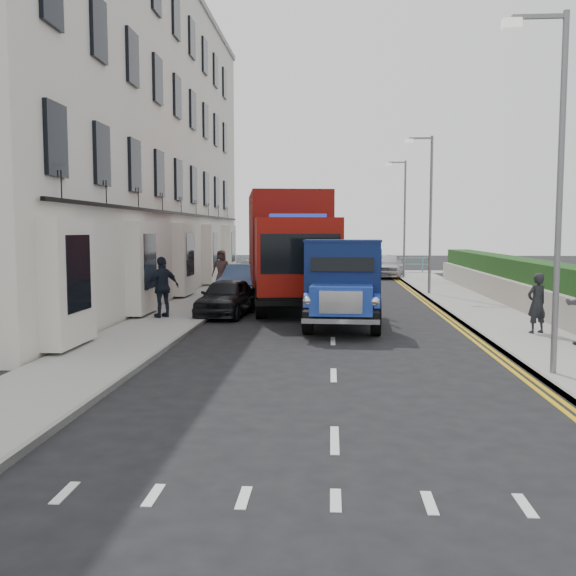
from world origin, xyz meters
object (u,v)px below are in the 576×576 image
Objects in this scene: pedestrian_east_near at (537,303)px; lamp_far at (403,212)px; lamp_near at (554,173)px; lamp_mid at (428,205)px; bedford_lorry at (343,289)px; red_lorry at (289,246)px; parked_car_front at (227,297)px.

lamp_far is at bearing -110.86° from pedestrian_east_near.
lamp_near is 5.97m from pedestrian_east_near.
pedestrian_east_near is (1.33, -11.04, -3.06)m from lamp_mid.
lamp_near is 26.00m from lamp_far.
bedford_lorry is 0.65× the size of red_lorry.
pedestrian_east_near is at bearing -51.59° from red_lorry.
bedford_lorry is at bearing -101.00° from lamp_far.
lamp_mid is at bearing -107.61° from pedestrian_east_near.
lamp_far is at bearing 59.29° from red_lorry.
parked_car_front is at bearing -114.29° from lamp_far.
lamp_near is 12.19m from parked_car_front.
parked_car_front is (-7.78, 8.77, -3.36)m from lamp_near.
pedestrian_east_near is at bearing -83.13° from lamp_mid.
parked_car_front is (-7.78, -7.23, -3.36)m from lamp_mid.
lamp_near reaches higher than pedestrian_east_near.
lamp_far is (0.00, 10.00, 0.00)m from lamp_mid.
lamp_near is at bearing 50.48° from pedestrian_east_near.
bedford_lorry is at bearing -111.20° from lamp_mid.
lamp_mid is 1.26× the size of bedford_lorry.
pedestrian_east_near is (5.23, -1.01, -0.25)m from bedford_lorry.
lamp_mid reaches higher than parked_car_front.
red_lorry is 3.86m from parked_car_front.
lamp_near is at bearing -90.00° from lamp_far.
parked_car_front is at bearing 131.58° from lamp_near.
lamp_mid is 7.47m from red_lorry.
lamp_far is 1.86× the size of parked_car_front.
lamp_mid is 11.14m from parked_car_front.
bedford_lorry is 1.48× the size of parked_car_front.
lamp_mid is at bearing 48.75° from parked_car_front.
red_lorry is at bearing 61.99° from parked_car_front.
pedestrian_east_near is at bearing -8.47° from bedford_lorry.
lamp_near is 16.00m from lamp_mid.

